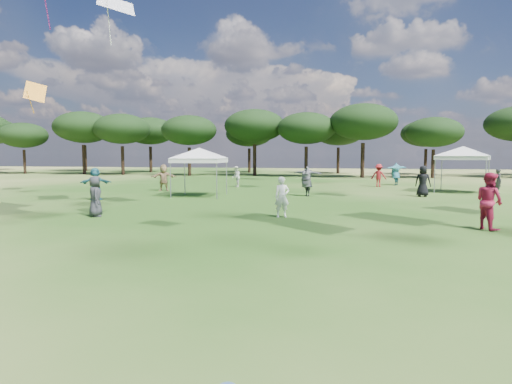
# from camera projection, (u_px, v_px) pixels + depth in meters

# --- Properties ---
(tree_line) EXTENTS (108.78, 17.63, 7.77)m
(tree_line) POSITION_uv_depth(u_px,v_px,m) (353.00, 127.00, 47.05)
(tree_line) COLOR black
(tree_line) RESTS_ON ground
(tent_left) EXTENTS (5.67, 5.67, 3.11)m
(tent_left) POSITION_uv_depth(u_px,v_px,m) (199.00, 150.00, 24.70)
(tent_left) COLOR gray
(tent_left) RESTS_ON ground
(tent_right) EXTENTS (5.70, 5.70, 3.24)m
(tent_right) POSITION_uv_depth(u_px,v_px,m) (463.00, 148.00, 27.16)
(tent_right) COLOR gray
(tent_right) RESTS_ON ground
(festival_crowd) EXTENTS (28.64, 21.42, 1.89)m
(festival_crowd) POSITION_uv_depth(u_px,v_px,m) (332.00, 181.00, 25.52)
(festival_crowd) COLOR #9E7C56
(festival_crowd) RESTS_ON ground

